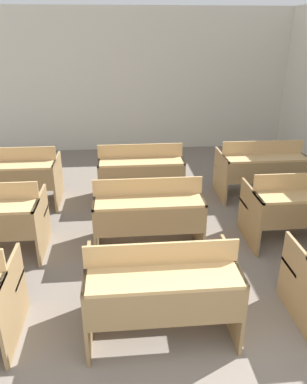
{
  "coord_description": "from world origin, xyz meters",
  "views": [
    {
      "loc": [
        -0.43,
        -1.01,
        2.36
      ],
      "look_at": [
        -0.09,
        2.69,
        0.73
      ],
      "focal_mm": 35.0,
      "sensor_mm": 36.0,
      "label": 1
    }
  ],
  "objects_px": {
    "bench_third_center": "(141,172)",
    "wastepaper_bin": "(303,168)",
    "bench_second_center": "(148,212)",
    "bench_third_left": "(15,176)",
    "bench_second_right": "(301,206)",
    "bench_third_right": "(260,168)",
    "bench_front_center": "(161,287)"
  },
  "relations": [
    {
      "from": "bench_second_center",
      "to": "bench_third_left",
      "type": "xyz_separation_m",
      "value": [
        -1.79,
        1.31,
        0.0
      ]
    },
    {
      "from": "bench_third_center",
      "to": "wastepaper_bin",
      "type": "relative_size",
      "value": 3.51
    },
    {
      "from": "bench_third_right",
      "to": "wastepaper_bin",
      "type": "relative_size",
      "value": 3.51
    },
    {
      "from": "bench_second_right",
      "to": "bench_third_left",
      "type": "height_order",
      "value": "same"
    },
    {
      "from": "bench_second_center",
      "to": "wastepaper_bin",
      "type": "xyz_separation_m",
      "value": [
        2.82,
        2.0,
        -0.28
      ]
    },
    {
      "from": "bench_third_right",
      "to": "wastepaper_bin",
      "type": "bearing_deg",
      "value": 33.54
    },
    {
      "from": "bench_second_center",
      "to": "bench_third_right",
      "type": "distance_m",
      "value": 2.22
    },
    {
      "from": "bench_third_left",
      "to": "wastepaper_bin",
      "type": "relative_size",
      "value": 3.51
    },
    {
      "from": "bench_front_center",
      "to": "wastepaper_bin",
      "type": "bearing_deg",
      "value": 49.87
    },
    {
      "from": "bench_third_left",
      "to": "bench_third_right",
      "type": "height_order",
      "value": "same"
    },
    {
      "from": "wastepaper_bin",
      "to": "bench_second_right",
      "type": "bearing_deg",
      "value": -117.12
    },
    {
      "from": "bench_front_center",
      "to": "bench_third_left",
      "type": "distance_m",
      "value": 3.2
    },
    {
      "from": "bench_second_right",
      "to": "bench_third_center",
      "type": "bearing_deg",
      "value": 143.81
    },
    {
      "from": "bench_third_right",
      "to": "bench_third_center",
      "type": "bearing_deg",
      "value": -179.88
    },
    {
      "from": "bench_third_center",
      "to": "bench_third_right",
      "type": "xyz_separation_m",
      "value": [
        1.79,
        0.0,
        0.0
      ]
    },
    {
      "from": "bench_third_left",
      "to": "bench_third_center",
      "type": "bearing_deg",
      "value": 0.02
    },
    {
      "from": "bench_third_left",
      "to": "bench_third_right",
      "type": "xyz_separation_m",
      "value": [
        3.57,
        0.0,
        0.0
      ]
    },
    {
      "from": "bench_front_center",
      "to": "wastepaper_bin",
      "type": "distance_m",
      "value": 4.38
    },
    {
      "from": "bench_second_right",
      "to": "bench_third_right",
      "type": "bearing_deg",
      "value": 90.39
    },
    {
      "from": "wastepaper_bin",
      "to": "bench_third_center",
      "type": "bearing_deg",
      "value": -166.26
    },
    {
      "from": "bench_front_center",
      "to": "bench_third_right",
      "type": "height_order",
      "value": "same"
    },
    {
      "from": "bench_second_center",
      "to": "bench_third_left",
      "type": "relative_size",
      "value": 1.0
    },
    {
      "from": "bench_third_left",
      "to": "wastepaper_bin",
      "type": "bearing_deg",
      "value": 8.53
    },
    {
      "from": "bench_second_center",
      "to": "bench_third_right",
      "type": "bearing_deg",
      "value": 36.41
    },
    {
      "from": "bench_third_left",
      "to": "bench_third_center",
      "type": "relative_size",
      "value": 1.0
    },
    {
      "from": "bench_second_center",
      "to": "bench_third_left",
      "type": "distance_m",
      "value": 2.22
    },
    {
      "from": "bench_second_center",
      "to": "bench_third_center",
      "type": "relative_size",
      "value": 1.0
    },
    {
      "from": "bench_third_center",
      "to": "bench_third_right",
      "type": "bearing_deg",
      "value": 0.12
    },
    {
      "from": "bench_second_right",
      "to": "bench_third_left",
      "type": "bearing_deg",
      "value": 159.83
    },
    {
      "from": "bench_front_center",
      "to": "bench_third_center",
      "type": "bearing_deg",
      "value": 90.21
    },
    {
      "from": "bench_third_left",
      "to": "bench_third_right",
      "type": "bearing_deg",
      "value": 0.07
    },
    {
      "from": "bench_front_center",
      "to": "bench_third_right",
      "type": "xyz_separation_m",
      "value": [
        1.78,
        2.65,
        0.0
      ]
    }
  ]
}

